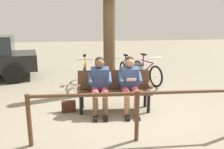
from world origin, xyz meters
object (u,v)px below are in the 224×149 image
Objects in this scene: bicycle_purple at (127,73)px; bicycle_black at (85,74)px; bicycle_blue at (146,72)px; bicycle_orange at (108,73)px; person_reading at (130,82)px; bench at (114,87)px; handbag at (69,106)px; litter_bin at (137,76)px; tree_trunk at (109,37)px; person_companion at (100,83)px.

bicycle_black is (1.30, -0.20, 0.00)m from bicycle_purple.
bicycle_orange is (1.21, -0.14, 0.00)m from bicycle_blue.
person_reading is 0.71× the size of bicycle_purple.
handbag is at bearing 4.62° from bench.
litter_bin is 0.43× the size of bicycle_purple.
tree_trunk is (0.17, -1.60, 0.86)m from person_reading.
bicycle_blue is at bearing -154.89° from tree_trunk.
person_companion is 0.72× the size of bicycle_orange.
tree_trunk is (-0.13, -1.40, 1.02)m from bench.
bench is 1.00× the size of bicycle_blue.
bicycle_orange is at bearing -97.89° from tree_trunk.
bicycle_purple is at bearing -133.30° from handbag.
person_companion is 2.15m from litter_bin.
bicycle_orange reaches higher than bench.
person_reading is 2.51m from bicycle_blue.
bench is at bearing 84.51° from tree_trunk.
bicycle_orange is at bearing -111.59° from bicycle_blue.
handbag is 2.27m from tree_trunk.
litter_bin is at bearing -57.72° from bicycle_blue.
person_reading reaches higher than bicycle_black.
handbag is 3.16m from bicycle_blue.
tree_trunk is 1.44m from bicycle_purple.
tree_trunk reaches higher than bench.
tree_trunk is at bearing 45.75° from bicycle_black.
bicycle_blue is 1.21m from bicycle_orange.
person_reading is 0.39× the size of tree_trunk.
bicycle_purple is at bearing -105.64° from bench.
bicycle_purple and bicycle_orange have the same top height.
bicycle_blue is at bearing -119.00° from bench.
bench is at bearing -27.03° from person_reading.
person_companion is (0.33, 0.13, 0.16)m from bench.
bicycle_blue is (-1.45, -2.02, -0.15)m from bench.
bicycle_blue is (-0.45, -0.48, -0.01)m from litter_bin.
bicycle_purple reaches higher than litter_bin.
bench is at bearing 56.97° from litter_bin.
litter_bin is (-0.87, -0.14, -1.16)m from tree_trunk.
tree_trunk is 4.17× the size of litter_bin.
bicycle_orange is (-0.24, -2.16, -0.15)m from bench.
bench is 2.21m from bicycle_black.
bicycle_blue reaches higher than bench.
bicycle_black is at bearing -21.89° from litter_bin.
person_reading is 1.64× the size of litter_bin.
person_companion is at bearing 27.28° from bench.
tree_trunk is 1.52m from bicycle_black.
handbag is 0.41× the size of litter_bin.
handbag is at bearing 50.27° from tree_trunk.
person_companion is 2.38m from bicycle_orange.
litter_bin is at bearing 72.99° from bicycle_black.
person_reading reaches higher than bicycle_orange.
bicycle_orange is 0.75m from bicycle_black.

